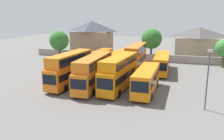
% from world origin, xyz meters
% --- Properties ---
extents(ground, '(140.00, 140.00, 0.00)m').
position_xyz_m(ground, '(0.00, 18.00, 0.00)').
color(ground, '#605E5B').
extents(depot_boundary_wall, '(56.00, 0.50, 1.80)m').
position_xyz_m(depot_boundary_wall, '(0.00, 23.50, 0.90)').
color(depot_boundary_wall, gray).
rests_on(depot_boundary_wall, ground).
extents(bus_1, '(2.92, 10.98, 5.06)m').
position_xyz_m(bus_1, '(-6.01, 0.30, 2.84)').
color(bus_1, orange).
rests_on(bus_1, ground).
extents(bus_2, '(3.00, 11.55, 4.82)m').
position_xyz_m(bus_2, '(-1.91, -0.04, 2.72)').
color(bus_2, orange).
rests_on(bus_2, ground).
extents(bus_3, '(3.13, 10.78, 4.96)m').
position_xyz_m(bus_3, '(1.93, 0.35, 2.79)').
color(bus_3, orange).
rests_on(bus_3, ground).
extents(bus_4, '(2.66, 10.18, 3.46)m').
position_xyz_m(bus_4, '(6.04, 0.19, 1.97)').
color(bus_4, orange).
rests_on(bus_4, ground).
extents(bus_5, '(2.74, 11.27, 3.45)m').
position_xyz_m(bus_5, '(-6.06, 13.19, 1.97)').
color(bus_5, orange).
rests_on(bus_5, ground).
extents(bus_6, '(3.42, 11.09, 3.54)m').
position_xyz_m(bus_6, '(-1.88, 13.69, 2.02)').
color(bus_6, orange).
rests_on(bus_6, ground).
extents(bus_7, '(2.86, 11.64, 5.11)m').
position_xyz_m(bus_7, '(1.68, 13.22, 2.87)').
color(bus_7, orange).
rests_on(bus_7, ground).
extents(bus_8, '(3.20, 12.02, 3.39)m').
position_xyz_m(bus_8, '(6.74, 13.51, 1.94)').
color(bus_8, orange).
rests_on(bus_8, ground).
extents(house_terrace_left, '(10.98, 8.03, 9.23)m').
position_xyz_m(house_terrace_left, '(-15.29, 31.40, 4.72)').
color(house_terrace_left, '#9E7A60').
rests_on(house_terrace_left, ground).
extents(house_terrace_centre, '(11.37, 6.43, 8.02)m').
position_xyz_m(house_terrace_centre, '(13.74, 29.61, 4.10)').
color(house_terrace_centre, tan).
rests_on(house_terrace_centre, ground).
extents(tree_left_of_lot, '(4.99, 4.99, 7.69)m').
position_xyz_m(tree_left_of_lot, '(2.74, 26.00, 5.17)').
color(tree_left_of_lot, brown).
rests_on(tree_left_of_lot, ground).
extents(tree_behind_wall, '(4.87, 4.87, 6.96)m').
position_xyz_m(tree_behind_wall, '(-19.70, 20.50, 4.50)').
color(tree_behind_wall, brown).
rests_on(tree_behind_wall, ground).
extents(lamp_post_lot_edge, '(0.50, 0.24, 7.07)m').
position_xyz_m(lamp_post_lot_edge, '(13.66, -4.00, 3.99)').
color(lamp_post_lot_edge, '#4C4C51').
rests_on(lamp_post_lot_edge, ground).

